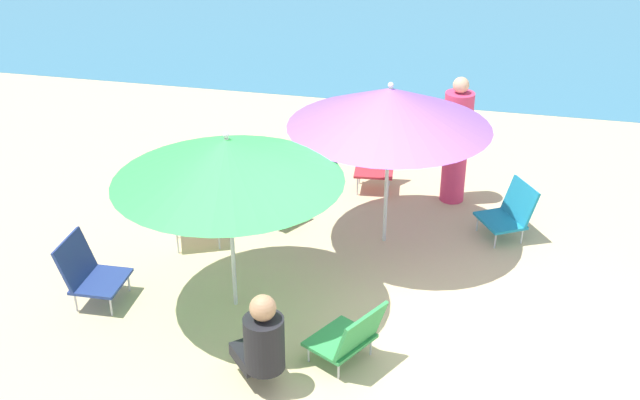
{
  "coord_description": "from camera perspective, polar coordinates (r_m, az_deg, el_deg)",
  "views": [
    {
      "loc": [
        0.64,
        -5.89,
        4.35
      ],
      "look_at": [
        -0.95,
        1.03,
        0.7
      ],
      "focal_mm": 43.86,
      "sensor_mm": 36.0,
      "label": 1
    }
  ],
  "objects": [
    {
      "name": "beach_chair_d",
      "position": [
        9.01,
        -3.59,
        0.49
      ],
      "size": [
        0.72,
        0.68,
        0.61
      ],
      "rotation": [
        0.0,
        0.0,
        -0.52
      ],
      "color": "#33934C",
      "rests_on": "ground_plane"
    },
    {
      "name": "beach_chair_a",
      "position": [
        7.82,
        -16.53,
        -4.98
      ],
      "size": [
        0.56,
        0.54,
        0.66
      ],
      "rotation": [
        0.0,
        0.0,
        0.04
      ],
      "color": "navy",
      "rests_on": "ground_plane"
    },
    {
      "name": "beach_chair_c",
      "position": [
        9.73,
        4.01,
        2.9
      ],
      "size": [
        0.52,
        0.54,
        0.67
      ],
      "rotation": [
        0.0,
        0.0,
        -1.47
      ],
      "color": "red",
      "rests_on": "ground_plane"
    },
    {
      "name": "beach_chair_f",
      "position": [
        8.62,
        -9.08,
        -0.76
      ],
      "size": [
        0.71,
        0.68,
        0.64
      ],
      "rotation": [
        0.0,
        0.0,
        -1.14
      ],
      "color": "white",
      "rests_on": "ground_plane"
    },
    {
      "name": "ground_plane",
      "position": [
        7.35,
        5.51,
        -9.24
      ],
      "size": [
        40.0,
        40.0,
        0.0
      ],
      "primitive_type": "plane",
      "color": "#D3BC8C"
    },
    {
      "name": "umbrella_purple",
      "position": [
        8.02,
        5.12,
        6.75
      ],
      "size": [
        2.12,
        2.12,
        1.83
      ],
      "color": "silver",
      "rests_on": "ground_plane"
    },
    {
      "name": "umbrella_green",
      "position": [
        6.91,
        -6.78,
        2.97
      ],
      "size": [
        2.08,
        2.08,
        1.79
      ],
      "color": "silver",
      "rests_on": "ground_plane"
    },
    {
      "name": "beach_chair_e",
      "position": [
        6.73,
        2.19,
        -9.89
      ],
      "size": [
        0.72,
        0.72,
        0.6
      ],
      "rotation": [
        0.0,
        0.0,
        2.64
      ],
      "color": "#33934C",
      "rests_on": "ground_plane"
    },
    {
      "name": "person_a",
      "position": [
        6.43,
        -4.27,
        -10.25
      ],
      "size": [
        0.53,
        0.54,
        0.91
      ],
      "rotation": [
        0.0,
        0.0,
        2.31
      ],
      "color": "black",
      "rests_on": "ground_plane"
    },
    {
      "name": "person_b",
      "position": [
        9.35,
        9.91,
        4.27
      ],
      "size": [
        0.34,
        0.34,
        1.55
      ],
      "rotation": [
        0.0,
        0.0,
        3.88
      ],
      "color": "#DB3866",
      "rests_on": "ground_plane"
    },
    {
      "name": "beach_chair_b",
      "position": [
        8.85,
        13.69,
        -0.8
      ],
      "size": [
        0.69,
        0.69,
        0.62
      ],
      "rotation": [
        0.0,
        0.0,
        -2.6
      ],
      "color": "teal",
      "rests_on": "ground_plane"
    }
  ]
}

